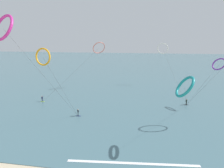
{
  "coord_description": "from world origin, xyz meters",
  "views": [
    {
      "loc": [
        5.55,
        -12.29,
        17.53
      ],
      "look_at": [
        0.0,
        23.28,
        8.56
      ],
      "focal_mm": 29.9,
      "sensor_mm": 36.0,
      "label": 1
    }
  ],
  "objects": [
    {
      "name": "surfer_navy",
      "position": [
        -8.24,
        25.73,
        0.82
      ],
      "size": [
        1.4,
        0.69,
        1.7
      ],
      "rotation": [
        0.0,
        0.0,
        5.12
      ],
      "color": "navy",
      "rests_on": "ground"
    },
    {
      "name": "kite_teal",
      "position": [
        12.32,
        16.73,
        10.22
      ],
      "size": [
        7.16,
        22.54,
        11.96
      ],
      "rotation": [
        0.0,
        0.0,
        4.88
      ],
      "color": "teal",
      "rests_on": "ground"
    },
    {
      "name": "kite_violet",
      "position": [
        24.69,
        37.29,
        11.15
      ],
      "size": [
        8.67,
        4.07,
        12.68
      ],
      "rotation": [
        0.0,
        0.0,
        5.3
      ],
      "color": "purple",
      "rests_on": "ground"
    },
    {
      "name": "kite_amber",
      "position": [
        -12.82,
        20.71,
        13.99
      ],
      "size": [
        6.33,
        5.68,
        15.72
      ],
      "rotation": [
        0.0,
        0.0,
        6.1
      ],
      "color": "orange",
      "rests_on": "ground"
    },
    {
      "name": "kite_coral",
      "position": [
        -9.11,
        52.03,
        14.08
      ],
      "size": [
        14.81,
        20.67,
        16.16
      ],
      "rotation": [
        0.0,
        0.0,
        3.76
      ],
      "color": "#EA7260",
      "rests_on": "ground"
    },
    {
      "name": "wave_crest_mid",
      "position": [
        4.9,
        10.95,
        0.06
      ],
      "size": [
        18.86,
        2.18,
        0.12
      ],
      "primitive_type": "cube",
      "rotation": [
        0.0,
        0.0,
        0.09
      ],
      "color": "white",
      "rests_on": "ground"
    },
    {
      "name": "surfer_lime",
      "position": [
        -21.39,
        33.65,
        0.82
      ],
      "size": [
        1.4,
        0.67,
        1.7
      ],
      "rotation": [
        0.0,
        0.0,
        1.22
      ],
      "color": "#8CC62D",
      "rests_on": "ground"
    },
    {
      "name": "sea_water",
      "position": [
        0.0,
        108.28,
        0.04
      ],
      "size": [
        400.0,
        200.0,
        0.08
      ],
      "primitive_type": "cube",
      "color": "#476B75",
      "rests_on": "ground"
    },
    {
      "name": "kite_ivory",
      "position": [
        13.41,
        60.53,
        13.56
      ],
      "size": [
        6.67,
        24.59,
        15.59
      ],
      "rotation": [
        0.0,
        0.0,
        0.19
      ],
      "color": "silver",
      "rests_on": "ground"
    },
    {
      "name": "kite_magenta",
      "position": [
        -14.37,
        13.14,
        18.95
      ],
      "size": [
        8.53,
        14.46,
        20.96
      ],
      "rotation": [
        0.0,
        0.0,
        5.88
      ],
      "color": "#CC288E",
      "rests_on": "ground"
    },
    {
      "name": "surfer_charcoal",
      "position": [
        17.9,
        37.14,
        0.82
      ],
      "size": [
        1.4,
        0.73,
        1.7
      ],
      "rotation": [
        0.0,
        0.0,
        0.83
      ],
      "color": "black",
      "rests_on": "ground"
    }
  ]
}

